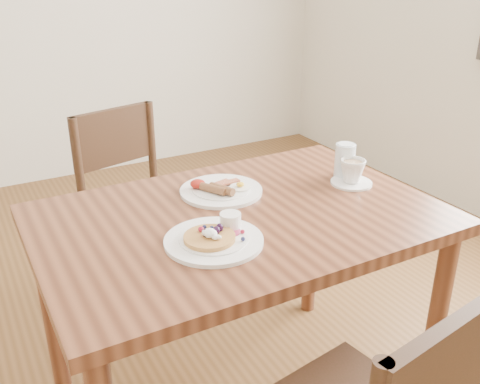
{
  "coord_description": "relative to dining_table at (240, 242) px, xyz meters",
  "views": [
    {
      "loc": [
        -0.7,
        -1.26,
        1.46
      ],
      "look_at": [
        0.0,
        0.0,
        0.82
      ],
      "focal_mm": 40.0,
      "sensor_mm": 36.0,
      "label": 1
    }
  ],
  "objects": [
    {
      "name": "pancake_plate",
      "position": [
        -0.15,
        -0.12,
        0.11
      ],
      "size": [
        0.27,
        0.27,
        0.06
      ],
      "color": "white",
      "rests_on": "dining_table"
    },
    {
      "name": "dining_table",
      "position": [
        0.0,
        0.0,
        0.0
      ],
      "size": [
        1.2,
        0.8,
        0.75
      ],
      "color": "brown",
      "rests_on": "ground"
    },
    {
      "name": "water_glass",
      "position": [
        0.46,
        0.08,
        0.16
      ],
      "size": [
        0.07,
        0.07,
        0.12
      ],
      "primitive_type": "cylinder",
      "color": "silver",
      "rests_on": "dining_table"
    },
    {
      "name": "chair_far",
      "position": [
        -0.09,
        0.76,
        -0.16
      ],
      "size": [
        0.51,
        0.51,
        0.88
      ],
      "rotation": [
        0.0,
        0.0,
        3.39
      ],
      "color": "#391E14",
      "rests_on": "ground"
    },
    {
      "name": "breakfast_plate",
      "position": [
        0.02,
        0.16,
        0.11
      ],
      "size": [
        0.27,
        0.27,
        0.04
      ],
      "color": "white",
      "rests_on": "dining_table"
    },
    {
      "name": "teacup_saucer",
      "position": [
        0.44,
        0.01,
        0.14
      ],
      "size": [
        0.14,
        0.14,
        0.09
      ],
      "color": "white",
      "rests_on": "dining_table"
    }
  ]
}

